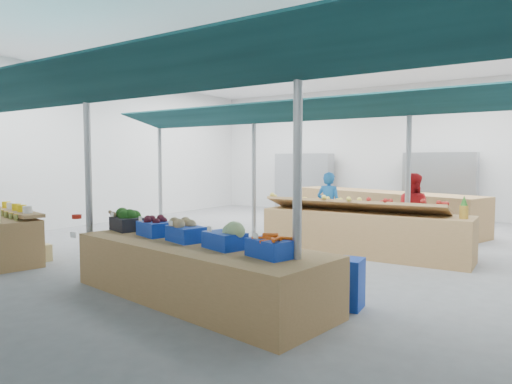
% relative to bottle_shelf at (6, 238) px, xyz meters
% --- Properties ---
extents(floor, '(13.00, 13.00, 0.00)m').
position_rel_bottle_shelf_xyz_m(floor, '(3.24, 4.07, -0.43)').
color(floor, slate).
rests_on(floor, ground).
extents(hall, '(13.00, 13.00, 13.00)m').
position_rel_bottle_shelf_xyz_m(hall, '(3.24, 5.50, 2.21)').
color(hall, silver).
rests_on(hall, ground).
extents(pole_grid, '(10.00, 4.60, 3.00)m').
position_rel_bottle_shelf_xyz_m(pole_grid, '(3.99, 2.32, 1.38)').
color(pole_grid, gray).
rests_on(pole_grid, floor).
extents(awnings, '(9.50, 7.08, 0.30)m').
position_rel_bottle_shelf_xyz_m(awnings, '(3.99, 2.32, 2.35)').
color(awnings, '#0A272D').
rests_on(awnings, pole_grid).
extents(back_shelving_left, '(2.00, 0.50, 2.00)m').
position_rel_bottle_shelf_xyz_m(back_shelving_left, '(0.74, 10.07, 0.57)').
color(back_shelving_left, '#B23F33').
rests_on(back_shelving_left, floor).
extents(back_shelving_right, '(2.00, 0.50, 2.00)m').
position_rel_bottle_shelf_xyz_m(back_shelving_right, '(5.24, 10.07, 0.57)').
color(back_shelving_right, '#B23F33').
rests_on(back_shelving_right, floor).
extents(bottle_shelf, '(1.92, 1.42, 1.07)m').
position_rel_bottle_shelf_xyz_m(bottle_shelf, '(0.00, 0.00, 0.00)').
color(bottle_shelf, olive).
rests_on(bottle_shelf, floor).
extents(veg_counter, '(3.90, 1.82, 0.73)m').
position_rel_bottle_shelf_xyz_m(veg_counter, '(4.22, 0.18, -0.07)').
color(veg_counter, olive).
rests_on(veg_counter, floor).
extents(fruit_counter, '(3.85, 0.99, 0.82)m').
position_rel_bottle_shelf_xyz_m(fruit_counter, '(5.08, 4.00, -0.02)').
color(fruit_counter, olive).
rests_on(fruit_counter, floor).
extents(far_counter, '(5.45, 2.87, 0.97)m').
position_rel_bottle_shelf_xyz_m(far_counter, '(4.27, 7.61, 0.05)').
color(far_counter, olive).
rests_on(far_counter, floor).
extents(crate_stack, '(0.54, 0.40, 0.61)m').
position_rel_bottle_shelf_xyz_m(crate_stack, '(5.91, 0.90, -0.13)').
color(crate_stack, '#0F32A4').
rests_on(crate_stack, floor).
extents(vendor_left, '(0.57, 0.38, 1.54)m').
position_rel_bottle_shelf_xyz_m(vendor_left, '(3.88, 5.10, 0.33)').
color(vendor_left, '#195EA7').
rests_on(vendor_left, floor).
extents(vendor_right, '(0.76, 0.60, 1.54)m').
position_rel_bottle_shelf_xyz_m(vendor_right, '(5.68, 5.10, 0.33)').
color(vendor_right, red).
rests_on(vendor_right, floor).
extents(crate_broccoli, '(0.58, 0.49, 0.35)m').
position_rel_bottle_shelf_xyz_m(crate_broccoli, '(2.62, 0.43, 0.45)').
color(crate_broccoli, black).
rests_on(crate_broccoli, veg_counter).
extents(crate_beets, '(0.58, 0.49, 0.29)m').
position_rel_bottle_shelf_xyz_m(crate_beets, '(3.34, 0.32, 0.43)').
color(crate_beets, '#0F32A4').
rests_on(crate_beets, veg_counter).
extents(crate_celeriac, '(0.58, 0.49, 0.31)m').
position_rel_bottle_shelf_xyz_m(crate_celeriac, '(4.01, 0.22, 0.44)').
color(crate_celeriac, '#0F32A4').
rests_on(crate_celeriac, veg_counter).
extents(crate_cabbage, '(0.58, 0.49, 0.35)m').
position_rel_bottle_shelf_xyz_m(crate_cabbage, '(4.73, 0.10, 0.45)').
color(crate_cabbage, '#0F32A4').
rests_on(crate_cabbage, veg_counter).
extents(crate_carrots, '(0.58, 0.49, 0.29)m').
position_rel_bottle_shelf_xyz_m(crate_carrots, '(5.45, -0.01, 0.41)').
color(crate_carrots, '#0F32A4').
rests_on(crate_carrots, veg_counter).
extents(sparrow, '(0.12, 0.09, 0.11)m').
position_rel_bottle_shelf_xyz_m(sparrow, '(2.44, 0.33, 0.54)').
color(sparrow, brown).
rests_on(sparrow, crate_broccoli).
extents(pole_ribbon, '(0.12, 0.12, 0.28)m').
position_rel_bottle_shelf_xyz_m(pole_ribbon, '(3.12, -0.79, 0.64)').
color(pole_ribbon, '#B0180B').
rests_on(pole_ribbon, pole_grid).
extents(apple_heap_yellow, '(1.92, 0.77, 0.27)m').
position_rel_bottle_shelf_xyz_m(apple_heap_yellow, '(4.17, 3.89, 0.55)').
color(apple_heap_yellow, '#997247').
rests_on(apple_heap_yellow, fruit_counter).
extents(apple_heap_red, '(1.53, 0.76, 0.27)m').
position_rel_bottle_shelf_xyz_m(apple_heap_red, '(5.86, 3.92, 0.55)').
color(apple_heap_red, '#997247').
rests_on(apple_heap_red, fruit_counter).
extents(pineapple, '(0.14, 0.14, 0.39)m').
position_rel_bottle_shelf_xyz_m(pineapple, '(6.82, 3.94, 0.57)').
color(pineapple, '#8C6019').
rests_on(pineapple, fruit_counter).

